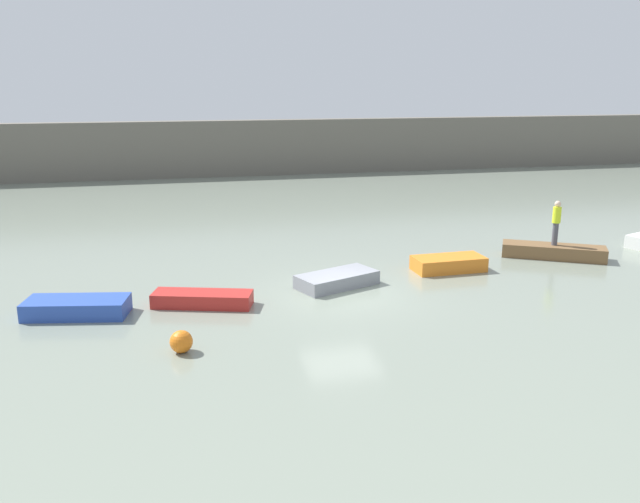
# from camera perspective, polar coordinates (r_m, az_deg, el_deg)

# --- Properties ---
(ground_plane) EXTENTS (120.00, 120.00, 0.00)m
(ground_plane) POSITION_cam_1_polar(r_m,az_deg,el_deg) (21.73, 1.88, -3.69)
(ground_plane) COLOR gray
(embankment_wall) EXTENTS (80.00, 1.20, 3.97)m
(embankment_wall) POSITION_cam_1_polar(r_m,az_deg,el_deg) (48.63, -6.81, 8.88)
(embankment_wall) COLOR #666056
(embankment_wall) RESTS_ON ground_plane
(rowboat_blue) EXTENTS (3.16, 1.78, 0.52)m
(rowboat_blue) POSITION_cam_1_polar(r_m,az_deg,el_deg) (20.99, -20.29, -4.56)
(rowboat_blue) COLOR #2B4CAD
(rowboat_blue) RESTS_ON ground_plane
(rowboat_red) EXTENTS (3.20, 1.79, 0.45)m
(rowboat_red) POSITION_cam_1_polar(r_m,az_deg,el_deg) (20.86, -10.13, -4.07)
(rowboat_red) COLOR red
(rowboat_red) RESTS_ON ground_plane
(rowboat_grey) EXTENTS (3.03, 2.23, 0.46)m
(rowboat_grey) POSITION_cam_1_polar(r_m,az_deg,el_deg) (22.46, 1.47, -2.45)
(rowboat_grey) COLOR gray
(rowboat_grey) RESTS_ON ground_plane
(rowboat_orange) EXTENTS (2.64, 1.29, 0.52)m
(rowboat_orange) POSITION_cam_1_polar(r_m,az_deg,el_deg) (24.72, 11.06, -1.03)
(rowboat_orange) COLOR orange
(rowboat_orange) RESTS_ON ground_plane
(rowboat_brown) EXTENTS (3.88, 2.80, 0.53)m
(rowboat_brown) POSITION_cam_1_polar(r_m,az_deg,el_deg) (27.52, 19.54, -0.00)
(rowboat_brown) COLOR brown
(rowboat_brown) RESTS_ON ground_plane
(person_hiviz_shirt) EXTENTS (0.32, 0.32, 1.76)m
(person_hiviz_shirt) POSITION_cam_1_polar(r_m,az_deg,el_deg) (27.25, 19.77, 2.55)
(person_hiviz_shirt) COLOR #4C4C56
(person_hiviz_shirt) RESTS_ON rowboat_brown
(mooring_buoy) EXTENTS (0.59, 0.59, 0.59)m
(mooring_buoy) POSITION_cam_1_polar(r_m,az_deg,el_deg) (17.50, -11.91, -7.64)
(mooring_buoy) COLOR orange
(mooring_buoy) RESTS_ON ground_plane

